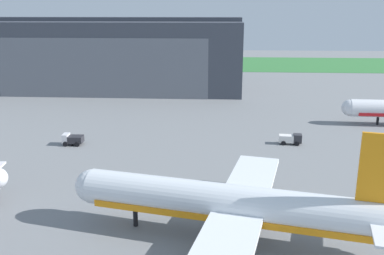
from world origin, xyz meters
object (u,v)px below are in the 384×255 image
object	(u,v)px
airliner_near_right	(233,205)
fuel_bowser	(291,139)
maintenance_hangar	(113,55)
stair_truck	(72,139)

from	to	relation	value
airliner_near_right	fuel_bowser	bearing A→B (deg)	71.42
maintenance_hangar	airliner_near_right	xyz separation A→B (m)	(35.87, -92.00, -6.54)
airliner_near_right	fuel_bowser	size ratio (longest dim) A/B	8.59
maintenance_hangar	airliner_near_right	size ratio (longest dim) A/B	2.16
fuel_bowser	airliner_near_right	bearing A→B (deg)	-108.58
stair_truck	airliner_near_right	bearing A→B (deg)	-48.06
maintenance_hangar	stair_truck	size ratio (longest dim) A/B	21.26
maintenance_hangar	fuel_bowser	distance (m)	74.35
maintenance_hangar	stair_truck	xyz separation A→B (m)	(6.28, -59.06, -9.74)
maintenance_hangar	airliner_near_right	distance (m)	98.96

